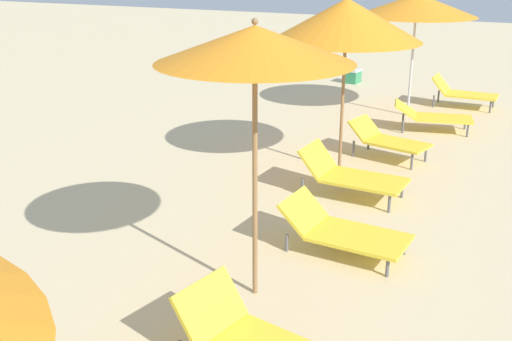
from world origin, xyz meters
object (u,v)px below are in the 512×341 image
(umbrella_fifth, at_px, (346,20))
(umbrella_farthest, at_px, (417,5))
(lounger_fifth_shoreside, at_px, (388,139))
(lounger_fifth_inland, at_px, (350,174))
(lounger_fourth_shoreside, at_px, (342,230))
(umbrella_fourth, at_px, (255,45))
(lounger_farthest_inland, at_px, (432,116))
(cooler_box, at_px, (353,76))
(lounger_farthest_shoreside, at_px, (463,92))

(umbrella_fifth, distance_m, umbrella_farthest, 3.97)
(lounger_fifth_shoreside, xyz_separation_m, lounger_fifth_inland, (-0.07, -1.89, -0.00))
(lounger_fourth_shoreside, height_order, lounger_fifth_inland, lounger_fifth_inland)
(umbrella_farthest, bearing_deg, umbrella_fourth, -89.05)
(umbrella_fifth, bearing_deg, lounger_farthest_inland, 72.92)
(umbrella_farthest, xyz_separation_m, lounger_farthest_inland, (0.67, -1.03, -1.95))
(lounger_fifth_inland, distance_m, lounger_farthest_inland, 3.93)
(umbrella_fifth, xyz_separation_m, lounger_farthest_inland, (0.90, 2.93, -2.02))
(lounger_fifth_shoreside, bearing_deg, umbrella_fourth, -77.79)
(lounger_fourth_shoreside, xyz_separation_m, cooler_box, (-2.67, 9.45, -0.10))
(lounger_farthest_inland, bearing_deg, lounger_farthest_shoreside, 71.50)
(lounger_fifth_inland, bearing_deg, umbrella_farthest, 96.34)
(lounger_farthest_shoreside, relative_size, cooler_box, 3.09)
(lounger_fifth_shoreside, bearing_deg, lounger_fifth_inland, -78.06)
(cooler_box, bearing_deg, lounger_fifth_shoreside, -68.42)
(lounger_fifth_inland, bearing_deg, lounger_fifth_shoreside, 91.53)
(lounger_fifth_inland, xyz_separation_m, lounger_farthest_inland, (0.44, 3.91, -0.03))
(umbrella_farthest, bearing_deg, cooler_box, 125.74)
(umbrella_fourth, relative_size, lounger_fifth_inland, 1.83)
(lounger_fourth_shoreside, height_order, cooler_box, lounger_fourth_shoreside)
(lounger_fifth_shoreside, relative_size, cooler_box, 3.09)
(umbrella_fourth, xyz_separation_m, umbrella_fifth, (-0.36, 3.92, -0.16))
(lounger_fifth_inland, relative_size, umbrella_farthest, 0.58)
(umbrella_farthest, xyz_separation_m, cooler_box, (-2.03, 2.81, -2.07))
(umbrella_fourth, xyz_separation_m, lounger_fifth_inland, (0.09, 2.94, -2.16))
(lounger_fifth_inland, xyz_separation_m, lounger_farthest_shoreside, (0.70, 6.16, 0.01))
(lounger_fourth_shoreside, xyz_separation_m, lounger_farthest_shoreside, (0.28, 7.86, 0.06))
(umbrella_fifth, bearing_deg, umbrella_fourth, -84.71)
(lounger_fourth_shoreside, relative_size, umbrella_fifth, 0.55)
(lounger_farthest_inland, bearing_deg, umbrella_farthest, 110.81)
(umbrella_fourth, relative_size, lounger_fifth_shoreside, 1.95)
(lounger_fifth_shoreside, distance_m, umbrella_farthest, 3.62)
(umbrella_fourth, bearing_deg, lounger_farthest_shoreside, 85.01)
(umbrella_fourth, distance_m, cooler_box, 11.15)
(umbrella_farthest, relative_size, lounger_farthest_shoreside, 1.82)
(umbrella_fifth, xyz_separation_m, lounger_farthest_shoreside, (1.16, 5.18, -1.99))
(umbrella_fourth, height_order, umbrella_farthest, umbrella_fourth)
(umbrella_fifth, relative_size, lounger_fifth_inland, 1.82)
(umbrella_fourth, distance_m, lounger_fifth_shoreside, 5.29)
(lounger_fifth_inland, xyz_separation_m, cooler_box, (-2.25, 7.75, -0.15))
(umbrella_fifth, distance_m, lounger_fifth_shoreside, 2.25)
(umbrella_farthest, xyz_separation_m, lounger_farthest_shoreside, (0.92, 1.22, -1.92))
(lounger_fourth_shoreside, relative_size, lounger_fifth_inland, 0.99)
(lounger_fourth_shoreside, height_order, lounger_farthest_inland, lounger_fourth_shoreside)
(lounger_farthest_inland, bearing_deg, cooler_box, 113.00)
(lounger_fourth_shoreside, distance_m, lounger_fifth_inland, 1.75)
(lounger_fourth_shoreside, bearing_deg, umbrella_fourth, -107.82)
(lounger_farthest_inland, distance_m, cooler_box, 4.70)
(lounger_fifth_inland, bearing_deg, lounger_farthest_shoreside, 87.26)
(cooler_box, bearing_deg, umbrella_fourth, -78.60)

